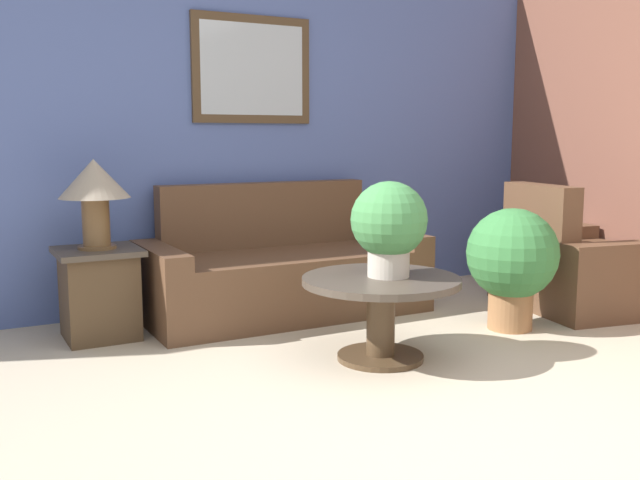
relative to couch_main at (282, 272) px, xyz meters
The scene contains 9 objects.
ground_plane 2.38m from the couch_main, 94.62° to the right, with size 20.00×20.00×0.00m, color #BCAD93.
wall_back 1.14m from the couch_main, 111.21° to the left, with size 7.45×0.09×2.60m.
couch_main is the anchor object (origin of this frame).
armchair 2.15m from the couch_main, 23.89° to the right, with size 1.06×1.20×0.91m.
coffee_table 1.23m from the couch_main, 88.65° to the right, with size 0.88×0.88×0.47m.
side_table 1.27m from the couch_main, behind, with size 0.50×0.50×0.56m.
table_lamp 1.43m from the couch_main, behind, with size 0.43×0.43×0.55m.
potted_plant_on_table 1.33m from the couch_main, 86.62° to the right, with size 0.43×0.43×0.53m.
potted_plant_floor 1.58m from the couch_main, 44.14° to the right, with size 0.59×0.59×0.79m.
Camera 1 is at (-1.92, -2.13, 1.25)m, focal length 40.00 mm.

